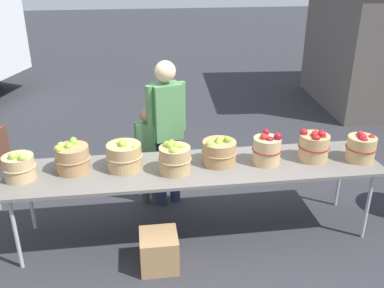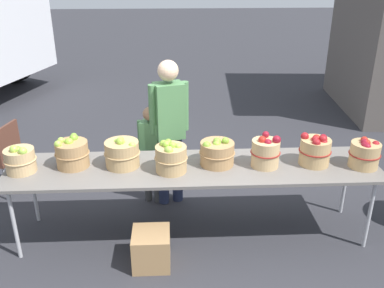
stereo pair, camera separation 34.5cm
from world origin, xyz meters
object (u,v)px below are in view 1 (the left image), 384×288
at_px(apple_basket_green_2, 124,156).
at_px(apple_basket_green_4, 219,152).
at_px(produce_crate, 159,251).
at_px(apple_basket_red_1, 314,146).
at_px(child_customer, 148,149).
at_px(apple_basket_green_1, 72,158).
at_px(market_table, 196,169).
at_px(apple_basket_red_2, 361,147).
at_px(vendor_adult, 167,124).
at_px(apple_basket_green_3, 175,158).
at_px(apple_basket_red_0, 267,149).
at_px(apple_basket_green_0, 19,166).

distance_m(apple_basket_green_2, apple_basket_green_4, 0.89).
distance_m(apple_basket_green_4, produce_crate, 1.06).
relative_size(apple_basket_green_4, apple_basket_red_1, 1.09).
bearing_deg(produce_crate, child_customer, 91.25).
bearing_deg(apple_basket_green_1, apple_basket_green_4, -1.42).
xyz_separation_m(market_table, child_customer, (-0.43, 0.64, -0.05)).
relative_size(apple_basket_red_2, vendor_adult, 0.18).
xyz_separation_m(apple_basket_green_3, apple_basket_green_4, (0.43, 0.11, -0.01)).
height_order(apple_basket_green_4, child_customer, child_customer).
height_order(market_table, apple_basket_green_1, apple_basket_green_1).
bearing_deg(child_customer, vendor_adult, -163.91).
bearing_deg(apple_basket_red_2, vendor_adult, 158.86).
xyz_separation_m(market_table, apple_basket_red_1, (1.15, -0.00, 0.18)).
relative_size(apple_basket_green_2, produce_crate, 1.01).
distance_m(apple_basket_green_4, apple_basket_red_0, 0.45).
xyz_separation_m(apple_basket_green_3, apple_basket_red_1, (1.36, 0.07, 0.01)).
relative_size(apple_basket_green_4, child_customer, 0.30).
xyz_separation_m(apple_basket_green_1, child_customer, (0.71, 0.57, -0.22)).
relative_size(market_table, produce_crate, 10.48).
xyz_separation_m(apple_basket_green_2, vendor_adult, (0.44, 0.57, 0.07)).
bearing_deg(produce_crate, apple_basket_green_1, 144.23).
relative_size(apple_basket_green_1, produce_crate, 0.96).
bearing_deg(market_table, apple_basket_green_2, 175.72).
distance_m(apple_basket_green_1, produce_crate, 1.15).
distance_m(apple_basket_red_1, produce_crate, 1.77).
xyz_separation_m(apple_basket_green_3, apple_basket_red_2, (1.80, -0.00, -0.00)).
xyz_separation_m(apple_basket_green_4, vendor_adult, (-0.45, 0.59, 0.08)).
xyz_separation_m(apple_basket_green_1, apple_basket_green_3, (0.92, -0.15, 0.00)).
xyz_separation_m(apple_basket_green_2, apple_basket_green_3, (0.45, -0.13, 0.00)).
xyz_separation_m(apple_basket_red_0, vendor_adult, (-0.90, 0.64, 0.06)).
xyz_separation_m(apple_basket_green_0, produce_crate, (1.18, -0.43, -0.71)).
bearing_deg(apple_basket_green_0, apple_basket_red_2, -1.01).
distance_m(apple_basket_green_0, apple_basket_red_1, 2.73).
bearing_deg(apple_basket_red_1, apple_basket_green_3, -176.86).
xyz_separation_m(apple_basket_green_0, apple_basket_green_4, (1.81, 0.06, -0.00)).
bearing_deg(market_table, apple_basket_green_4, 9.78).
height_order(market_table, apple_basket_red_0, apple_basket_red_0).
bearing_deg(apple_basket_green_0, apple_basket_red_1, 0.41).
relative_size(apple_basket_green_0, apple_basket_green_4, 0.85).
bearing_deg(apple_basket_green_2, apple_basket_green_0, -175.55).
xyz_separation_m(apple_basket_green_0, apple_basket_red_0, (2.26, 0.01, 0.02)).
bearing_deg(apple_basket_green_2, produce_crate, -62.42).
relative_size(apple_basket_red_1, child_customer, 0.28).
bearing_deg(apple_basket_green_2, child_customer, 67.79).
bearing_deg(apple_basket_red_1, apple_basket_red_2, -9.60).
relative_size(apple_basket_green_3, vendor_adult, 0.19).
bearing_deg(apple_basket_green_1, apple_basket_green_2, -2.71).
xyz_separation_m(apple_basket_green_1, apple_basket_red_0, (1.81, -0.09, 0.01)).
distance_m(apple_basket_green_4, vendor_adult, 0.74).
height_order(child_customer, produce_crate, child_customer).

